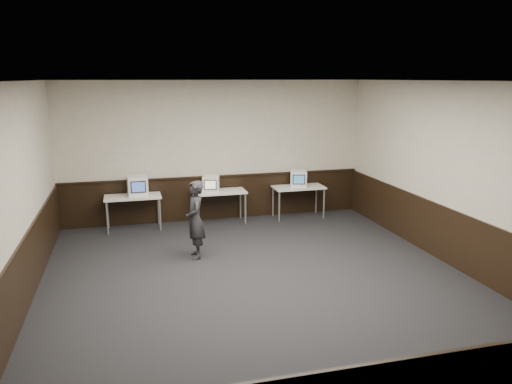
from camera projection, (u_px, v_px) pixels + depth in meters
floor at (261, 284)px, 8.03m from camera, size 8.00×8.00×0.00m
ceiling at (261, 81)px, 7.32m from camera, size 8.00×8.00×0.00m
back_wall at (215, 151)px, 11.45m from camera, size 7.00×0.00×7.00m
front_wall at (396, 293)px, 3.90m from camera, size 7.00×0.00×7.00m
left_wall at (14, 201)px, 6.81m from camera, size 0.00×8.00×8.00m
right_wall at (458, 176)px, 8.54m from camera, size 0.00×8.00×8.00m
wainscot_back at (216, 198)px, 11.67m from camera, size 6.98×0.04×1.00m
wainscot_left at (24, 276)px, 7.06m from camera, size 0.04×7.98×1.00m
wainscot_right at (451, 237)px, 8.78m from camera, size 0.04×7.98×1.00m
wainscot_rail at (216, 176)px, 11.54m from camera, size 6.98×0.06×0.04m
desk_left at (133, 199)px, 10.80m from camera, size 1.20×0.60×0.75m
desk_center at (219, 194)px, 11.27m from camera, size 1.20×0.60×0.75m
desk_right at (299, 189)px, 11.75m from camera, size 1.20×0.60×0.75m
emac_left at (137, 186)px, 10.79m from camera, size 0.45×0.48×0.42m
emac_center at (211, 184)px, 11.13m from camera, size 0.45×0.46×0.36m
emac_right at (299, 179)px, 11.68m from camera, size 0.48×0.49×0.38m
person at (195, 220)px, 9.08m from camera, size 0.36×0.53×1.44m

